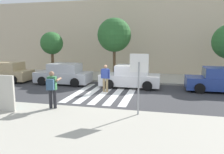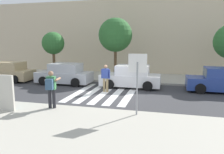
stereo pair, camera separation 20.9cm
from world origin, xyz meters
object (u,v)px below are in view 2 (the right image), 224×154
object	(u,v)px
parked_car_white	(131,77)
street_tree_west	(53,43)
photographer_with_backpack	(51,86)
parked_car_silver	(65,74)
advertising_board	(3,93)
pedestrian_crossing	(106,77)
parked_car_blue	(221,81)
stop_sign	(137,71)
street_tree_center	(115,35)
parked_car_tan	(8,72)

from	to	relation	value
parked_car_white	street_tree_west	bearing A→B (deg)	162.91
photographer_with_backpack	parked_car_silver	size ratio (longest dim) A/B	0.42
photographer_with_backpack	street_tree_west	bearing A→B (deg)	118.12
street_tree_west	photographer_with_backpack	bearing A→B (deg)	-61.88
advertising_board	photographer_with_backpack	bearing A→B (deg)	21.81
parked_car_white	pedestrian_crossing	bearing A→B (deg)	-127.03
parked_car_white	parked_car_blue	distance (m)	5.74
stop_sign	pedestrian_crossing	distance (m)	5.03
parked_car_silver	street_tree_center	world-z (taller)	street_tree_center
parked_car_white	street_tree_west	xyz separation A→B (m)	(-7.08, 2.18, 2.25)
parked_car_silver	street_tree_center	size ratio (longest dim) A/B	0.84
stop_sign	street_tree_west	bearing A→B (deg)	135.58
pedestrian_crossing	parked_car_tan	world-z (taller)	pedestrian_crossing
parked_car_tan	parked_car_blue	distance (m)	15.72
parked_car_silver	parked_car_blue	bearing A→B (deg)	-0.00
parked_car_silver	parked_car_white	xyz separation A→B (m)	(5.02, -0.00, 0.00)
stop_sign	parked_car_white	distance (m)	6.22
pedestrian_crossing	parked_car_white	distance (m)	2.22
stop_sign	parked_car_blue	world-z (taller)	stop_sign
photographer_with_backpack	advertising_board	distance (m)	2.10
stop_sign	photographer_with_backpack	size ratio (longest dim) A/B	1.48
parked_car_silver	advertising_board	bearing A→B (deg)	-86.60
parked_car_tan	parked_car_silver	world-z (taller)	same
stop_sign	parked_car_tan	size ratio (longest dim) A/B	0.62
parked_car_blue	street_tree_center	xyz separation A→B (m)	(-7.50, 2.67, 2.93)
parked_car_white	advertising_board	distance (m)	8.25
street_tree_west	street_tree_center	bearing A→B (deg)	5.28
parked_car_silver	parked_car_tan	bearing A→B (deg)	-180.00
parked_car_blue	street_tree_center	world-z (taller)	street_tree_center
parked_car_tan	parked_car_blue	world-z (taller)	same
parked_car_blue	street_tree_west	world-z (taller)	street_tree_west
pedestrian_crossing	photographer_with_backpack	bearing A→B (deg)	-107.43
stop_sign	street_tree_center	world-z (taller)	street_tree_center
street_tree_west	parked_car_tan	bearing A→B (deg)	-143.11
stop_sign	street_tree_west	distance (m)	11.67
photographer_with_backpack	pedestrian_crossing	world-z (taller)	photographer_with_backpack
parked_car_white	street_tree_center	bearing A→B (deg)	123.33
pedestrian_crossing	parked_car_silver	xyz separation A→B (m)	(-3.69, 1.76, -0.25)
parked_car_silver	parked_car_blue	size ratio (longest dim) A/B	1.00
parked_car_silver	parked_car_white	bearing A→B (deg)	-0.00
stop_sign	pedestrian_crossing	world-z (taller)	stop_sign
parked_car_white	street_tree_center	world-z (taller)	street_tree_center
photographer_with_backpack	parked_car_white	world-z (taller)	photographer_with_backpack
parked_car_blue	street_tree_west	xyz separation A→B (m)	(-12.82, 2.18, 2.25)
parked_car_blue	advertising_board	distance (m)	12.41
stop_sign	parked_car_white	size ratio (longest dim) A/B	0.62
parked_car_silver	street_tree_west	xyz separation A→B (m)	(-2.05, 2.18, 2.25)
street_tree_center	street_tree_west	bearing A→B (deg)	-174.72
photographer_with_backpack	parked_car_white	xyz separation A→B (m)	(2.68, 6.06, -0.44)
street_tree_west	advertising_board	world-z (taller)	street_tree_west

